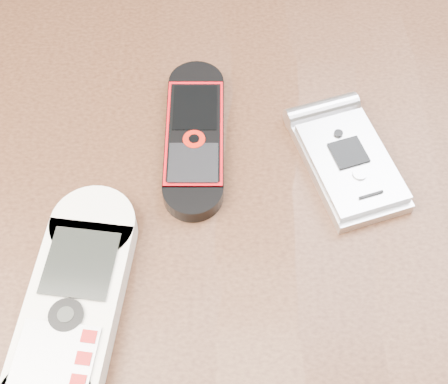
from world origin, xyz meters
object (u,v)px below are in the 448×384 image
at_px(nokia_black_red, 195,136).
at_px(motorola_razr, 349,162).
at_px(table, 218,261).
at_px(nokia_white, 72,310).

xyz_separation_m(nokia_black_red, motorola_razr, (0.12, -0.02, 0.00)).
xyz_separation_m(table, nokia_black_red, (-0.02, 0.05, 0.11)).
bearing_deg(nokia_black_red, motorola_razr, -12.24).
relative_size(nokia_white, nokia_black_red, 1.25).
relative_size(table, nokia_white, 6.65).
distance_m(nokia_black_red, motorola_razr, 0.12).
xyz_separation_m(table, nokia_white, (-0.09, -0.09, 0.12)).
bearing_deg(motorola_razr, table, 177.38).
height_order(nokia_white, nokia_black_red, nokia_white).
bearing_deg(motorola_razr, nokia_white, -166.75).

